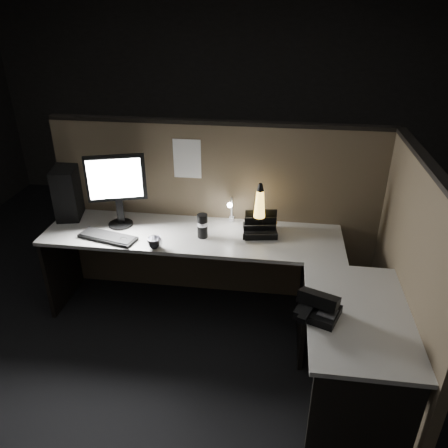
# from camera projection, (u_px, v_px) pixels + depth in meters

# --- Properties ---
(floor) EXTENTS (6.00, 6.00, 0.00)m
(floor) POSITION_uv_depth(u_px,v_px,m) (199.00, 362.00, 3.16)
(floor) COLOR black
(floor) RESTS_ON ground
(room_shell) EXTENTS (6.00, 6.00, 6.00)m
(room_shell) POSITION_uv_depth(u_px,v_px,m) (192.00, 146.00, 2.41)
(room_shell) COLOR silver
(room_shell) RESTS_ON ground
(partition_back) EXTENTS (2.66, 0.06, 1.50)m
(partition_back) POSITION_uv_depth(u_px,v_px,m) (218.00, 214.00, 3.63)
(partition_back) COLOR brown
(partition_back) RESTS_ON ground
(partition_right) EXTENTS (0.06, 1.66, 1.50)m
(partition_right) POSITION_uv_depth(u_px,v_px,m) (407.00, 284.00, 2.74)
(partition_right) COLOR brown
(partition_right) RESTS_ON ground
(desk) EXTENTS (2.60, 1.60, 0.73)m
(desk) POSITION_uv_depth(u_px,v_px,m) (229.00, 278.00, 3.09)
(desk) COLOR beige
(desk) RESTS_ON ground
(pc_tower) EXTENTS (0.26, 0.43, 0.42)m
(pc_tower) POSITION_uv_depth(u_px,v_px,m) (69.00, 190.00, 3.59)
(pc_tower) COLOR black
(pc_tower) RESTS_ON desk
(monitor) EXTENTS (0.44, 0.20, 0.58)m
(monitor) POSITION_uv_depth(u_px,v_px,m) (117.00, 184.00, 3.34)
(monitor) COLOR black
(monitor) RESTS_ON desk
(keyboard) EXTENTS (0.47, 0.25, 0.02)m
(keyboard) POSITION_uv_depth(u_px,v_px,m) (108.00, 237.00, 3.30)
(keyboard) COLOR black
(keyboard) RESTS_ON desk
(mouse) EXTENTS (0.10, 0.09, 0.03)m
(mouse) POSITION_uv_depth(u_px,v_px,m) (124.00, 240.00, 3.25)
(mouse) COLOR black
(mouse) RESTS_ON desk
(clip_lamp) EXTENTS (0.04, 0.17, 0.22)m
(clip_lamp) POSITION_uv_depth(u_px,v_px,m) (231.00, 210.00, 3.45)
(clip_lamp) COLOR silver
(clip_lamp) RESTS_ON desk
(organizer) EXTENTS (0.28, 0.26, 0.19)m
(organizer) POSITION_uv_depth(u_px,v_px,m) (260.00, 228.00, 3.36)
(organizer) COLOR black
(organizer) RESTS_ON desk
(lava_lamp) EXTENTS (0.11, 0.11, 0.40)m
(lava_lamp) POSITION_uv_depth(u_px,v_px,m) (259.00, 212.00, 3.33)
(lava_lamp) COLOR black
(lava_lamp) RESTS_ON desk
(travel_mug) EXTENTS (0.08, 0.08, 0.19)m
(travel_mug) POSITION_uv_depth(u_px,v_px,m) (202.00, 226.00, 3.28)
(travel_mug) COLOR black
(travel_mug) RESTS_ON desk
(steel_mug) EXTENTS (0.13, 0.13, 0.09)m
(steel_mug) POSITION_uv_depth(u_px,v_px,m) (155.00, 243.00, 3.15)
(steel_mug) COLOR silver
(steel_mug) RESTS_ON desk
(figurine) EXTENTS (0.06, 0.06, 0.06)m
(figurine) POSITION_uv_depth(u_px,v_px,m) (273.00, 223.00, 3.41)
(figurine) COLOR orange
(figurine) RESTS_ON desk
(pinned_paper) EXTENTS (0.22, 0.00, 0.31)m
(pinned_paper) POSITION_uv_depth(u_px,v_px,m) (187.00, 159.00, 3.41)
(pinned_paper) COLOR white
(pinned_paper) RESTS_ON partition_back
(desk_phone) EXTENTS (0.29, 0.28, 0.14)m
(desk_phone) POSITION_uv_depth(u_px,v_px,m) (318.00, 307.00, 2.49)
(desk_phone) COLOR black
(desk_phone) RESTS_ON desk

